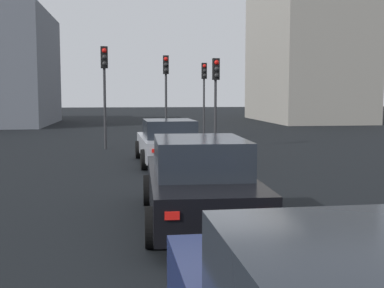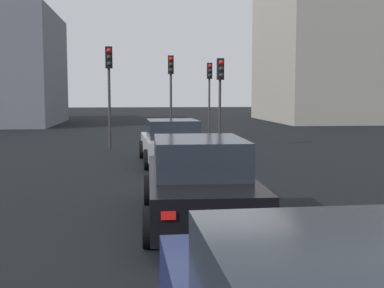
{
  "view_description": "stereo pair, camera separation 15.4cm",
  "coord_description": "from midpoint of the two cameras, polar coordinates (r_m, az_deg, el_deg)",
  "views": [
    {
      "loc": [
        -7.58,
        1.16,
        2.34
      ],
      "look_at": [
        2.07,
        -0.09,
        1.37
      ],
      "focal_mm": 47.25,
      "sensor_mm": 36.0,
      "label": 1
    },
    {
      "loc": [
        -7.6,
        1.0,
        2.34
      ],
      "look_at": [
        2.07,
        -0.09,
        1.37
      ],
      "focal_mm": 47.25,
      "sensor_mm": 36.0,
      "label": 2
    }
  ],
  "objects": [
    {
      "name": "traffic_light_far_right",
      "position": [
        21.59,
        -9.14,
        7.6
      ],
      "size": [
        0.33,
        0.31,
        4.29
      ],
      "rotation": [
        0.0,
        0.0,
        3.29
      ],
      "color": "#2D2D30",
      "rests_on": "ground_plane"
    },
    {
      "name": "building_facade_left",
      "position": [
        44.74,
        13.48,
        10.09
      ],
      "size": [
        13.56,
        7.22,
        11.76
      ],
      "primitive_type": "cube",
      "color": "gray",
      "rests_on": "ground_plane"
    },
    {
      "name": "car_black_second",
      "position": [
        9.14,
        1.17,
        -4.3
      ],
      "size": [
        4.86,
        2.07,
        1.56
      ],
      "rotation": [
        0.0,
        0.0,
        -0.02
      ],
      "color": "black",
      "rests_on": "ground_plane"
    },
    {
      "name": "traffic_light_near_right",
      "position": [
        24.94,
        -2.22,
        7.25
      ],
      "size": [
        0.32,
        0.29,
        4.19
      ],
      "rotation": [
        0.0,
        0.0,
        3.08
      ],
      "color": "#2D2D30",
      "rests_on": "ground_plane"
    },
    {
      "name": "traffic_light_near_left",
      "position": [
        21.48,
        3.43,
        6.8
      ],
      "size": [
        0.32,
        0.3,
        3.82
      ],
      "rotation": [
        0.0,
        0.0,
        3.23
      ],
      "color": "#2D2D30",
      "rests_on": "ground_plane"
    },
    {
      "name": "traffic_light_far_left",
      "position": [
        28.92,
        2.14,
        6.88
      ],
      "size": [
        0.32,
        0.29,
        4.08
      ],
      "rotation": [
        0.0,
        0.0,
        3.17
      ],
      "color": "#2D2D30",
      "rests_on": "ground_plane"
    },
    {
      "name": "ground_plane",
      "position": [
        8.04,
        1.62,
        -11.94
      ],
      "size": [
        160.0,
        160.0,
        0.2
      ],
      "primitive_type": "cube",
      "color": "black"
    },
    {
      "name": "car_silver_lead",
      "position": [
        16.96,
        -2.03,
        0.22
      ],
      "size": [
        4.65,
        2.18,
        1.47
      ],
      "rotation": [
        0.0,
        0.0,
        0.04
      ],
      "color": "#A8AAB2",
      "rests_on": "ground_plane"
    },
    {
      "name": "building_facade_center",
      "position": [
        41.06,
        -19.18,
        8.02
      ],
      "size": [
        11.88,
        6.21,
        8.44
      ],
      "primitive_type": "cube",
      "color": "slate",
      "rests_on": "ground_plane"
    }
  ]
}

